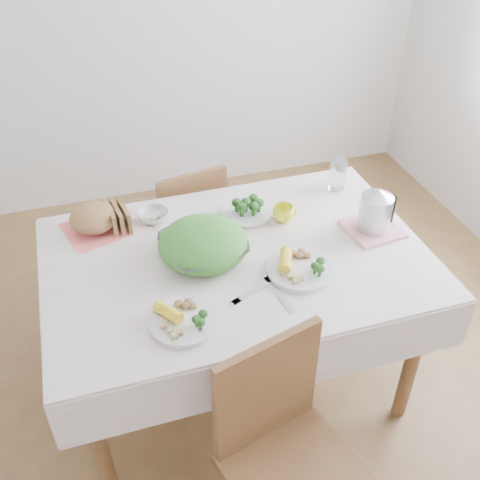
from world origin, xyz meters
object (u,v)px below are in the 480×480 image
object	(u,v)px
dining_table	(237,324)
dinner_plate_right	(300,269)
salad_bowl	(203,249)
electric_kettle	(376,207)
chair_near	(297,472)
dinner_plate_left	(184,321)
yellow_mug	(283,213)
chair_far	(183,218)

from	to	relation	value
dining_table	dinner_plate_right	bearing A→B (deg)	-39.70
salad_bowl	electric_kettle	xyz separation A→B (m)	(0.72, -0.04, 0.08)
salad_bowl	chair_near	bearing A→B (deg)	-83.43
dining_table	dinner_plate_left	bearing A→B (deg)	-133.35
dinner_plate_right	yellow_mug	xyz separation A→B (m)	(0.06, 0.34, 0.02)
chair_far	dinner_plate_left	world-z (taller)	chair_far
dining_table	dinner_plate_left	world-z (taller)	dinner_plate_left
salad_bowl	dinner_plate_right	world-z (taller)	salad_bowl
salad_bowl	dinner_plate_right	distance (m)	0.38
chair_far	dinner_plate_left	xyz separation A→B (m)	(-0.21, -1.04, 0.31)
salad_bowl	yellow_mug	world-z (taller)	salad_bowl
chair_far	salad_bowl	distance (m)	0.78
chair_far	electric_kettle	xyz separation A→B (m)	(0.66, -0.75, 0.42)
dining_table	chair_far	bearing A→B (deg)	95.37
dinner_plate_right	dinner_plate_left	bearing A→B (deg)	-164.48
chair_far	dinner_plate_right	size ratio (longest dim) A/B	3.17
salad_bowl	dining_table	bearing A→B (deg)	-14.39
dinner_plate_left	dining_table	bearing A→B (deg)	46.65
chair_near	dinner_plate_right	xyz separation A→B (m)	(0.23, 0.60, 0.31)
dinner_plate_left	yellow_mug	distance (m)	0.72
dinner_plate_left	salad_bowl	bearing A→B (deg)	64.65
dinner_plate_left	dinner_plate_right	xyz separation A→B (m)	(0.48, 0.13, 0.00)
dining_table	chair_far	distance (m)	0.75
dining_table	chair_far	size ratio (longest dim) A/B	1.71
chair_far	yellow_mug	bearing A→B (deg)	111.01
chair_near	yellow_mug	size ratio (longest dim) A/B	9.97
dining_table	dinner_plate_left	distance (m)	0.57
chair_far	salad_bowl	xyz separation A→B (m)	(-0.06, -0.71, 0.34)
dining_table	salad_bowl	xyz separation A→B (m)	(-0.13, 0.03, 0.43)
dinner_plate_right	chair_near	bearing A→B (deg)	-111.24
dinner_plate_left	dinner_plate_right	size ratio (longest dim) A/B	0.93
dinner_plate_left	yellow_mug	xyz separation A→B (m)	(0.54, 0.47, 0.02)
chair_near	chair_far	size ratio (longest dim) A/B	1.10
dinner_plate_right	yellow_mug	world-z (taller)	yellow_mug
dinner_plate_left	yellow_mug	world-z (taller)	yellow_mug
chair_near	dinner_plate_right	bearing A→B (deg)	53.66
dining_table	chair_near	bearing A→B (deg)	-92.52
dinner_plate_right	salad_bowl	bearing A→B (deg)	148.68
salad_bowl	dinner_plate_right	size ratio (longest dim) A/B	1.27
dinner_plate_left	yellow_mug	size ratio (longest dim) A/B	2.64
chair_near	dinner_plate_left	xyz separation A→B (m)	(-0.25, 0.47, 0.31)
chair_far	dining_table	bearing A→B (deg)	86.09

